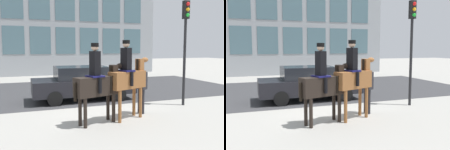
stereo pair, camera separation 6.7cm
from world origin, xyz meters
TOP-DOWN VIEW (x-y plane):
  - ground_plane at (0.00, 0.00)m, footprint 80.00×80.00m
  - road_surface at (0.00, 4.75)m, footprint 19.32×8.50m
  - mounted_horse_lead at (-0.44, -1.78)m, footprint 1.86×0.85m
  - mounted_horse_companion at (0.65, -1.62)m, footprint 1.66×0.88m
  - pedestrian_bystander at (1.37, -1.16)m, footprint 0.79×0.65m
  - street_car_near_lane at (-0.04, 1.97)m, footprint 4.56×2.01m
  - traffic_light at (3.65, -0.55)m, footprint 0.24×0.29m

SIDE VIEW (x-z plane):
  - ground_plane at x=0.00m, z-range 0.00..0.00m
  - road_surface at x=0.00m, z-range 0.00..0.01m
  - street_car_near_lane at x=-0.04m, z-range 0.02..1.56m
  - pedestrian_bystander at x=1.37m, z-range 0.16..1.88m
  - mounted_horse_lead at x=-0.44m, z-range 0.02..2.55m
  - mounted_horse_companion at x=0.65m, z-range 0.08..2.71m
  - traffic_light at x=3.65m, z-range 0.71..4.97m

